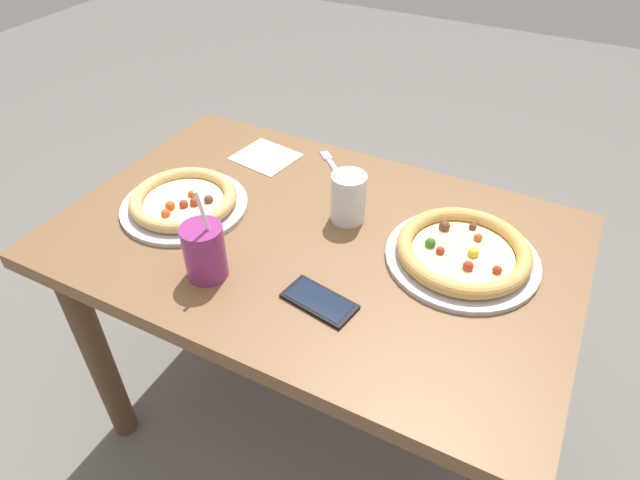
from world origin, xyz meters
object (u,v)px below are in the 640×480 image
object	(u,v)px
pizza_near	(184,201)
cell_phone	(319,301)
pizza_far	(463,252)
water_cup_clear	(348,197)
fork	(334,168)
drink_cup_colored	(205,251)

from	to	relation	value
pizza_near	cell_phone	distance (m)	0.47
pizza_far	cell_phone	world-z (taller)	pizza_far
water_cup_clear	fork	xyz separation A→B (m)	(-0.13, 0.19, -0.06)
water_cup_clear	fork	bearing A→B (deg)	124.39
fork	drink_cup_colored	bearing A→B (deg)	-96.08
pizza_near	water_cup_clear	distance (m)	0.41
water_cup_clear	cell_phone	bearing A→B (deg)	-76.25
water_cup_clear	fork	size ratio (longest dim) A/B	0.77
pizza_far	water_cup_clear	world-z (taller)	water_cup_clear
drink_cup_colored	cell_phone	size ratio (longest dim) A/B	1.36
water_cup_clear	cell_phone	distance (m)	0.30
pizza_near	drink_cup_colored	world-z (taller)	drink_cup_colored
pizza_far	fork	distance (m)	0.47
pizza_near	drink_cup_colored	xyz separation A→B (m)	(0.19, -0.17, 0.04)
fork	cell_phone	size ratio (longest dim) A/B	0.99
fork	cell_phone	distance (m)	0.51
pizza_far	drink_cup_colored	world-z (taller)	drink_cup_colored
pizza_far	water_cup_clear	xyz separation A→B (m)	(-0.29, 0.02, 0.04)
fork	water_cup_clear	bearing A→B (deg)	-55.61
water_cup_clear	fork	world-z (taller)	water_cup_clear
pizza_far	drink_cup_colored	distance (m)	0.55
pizza_near	pizza_far	xyz separation A→B (m)	(0.66, 0.12, 0.00)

